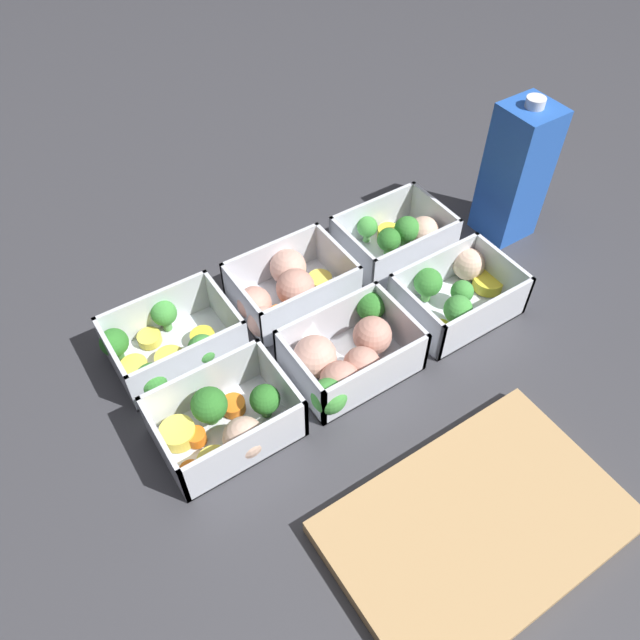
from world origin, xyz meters
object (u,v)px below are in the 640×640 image
object	(u,v)px
container_near_center	(285,289)
container_far_left	(458,291)
juice_carton	(516,173)
container_near_left	(399,237)
container_near_right	(168,346)
container_far_right	(226,423)
container_far_center	(347,357)

from	to	relation	value
container_near_center	container_far_left	xyz separation A→B (m)	(-0.18, 0.12, -0.00)
juice_carton	container_near_left	bearing A→B (deg)	-16.45
container_near_right	container_far_left	distance (m)	0.36
container_near_left	container_near_right	distance (m)	0.34
container_near_right	container_far_right	distance (m)	0.13
container_far_left	container_near_right	bearing A→B (deg)	-19.28
container_near_center	container_far_center	xyz separation A→B (m)	(-0.00, 0.13, 0.00)
container_near_center	container_far_center	size ratio (longest dim) A/B	1.05
container_near_left	container_far_right	xyz separation A→B (m)	(0.33, 0.13, -0.00)
container_far_left	container_far_center	distance (m)	0.18
container_far_center	container_far_right	distance (m)	0.15
container_near_right	juice_carton	world-z (taller)	juice_carton
container_far_left	container_far_center	world-z (taller)	same
container_near_left	container_far_left	size ratio (longest dim) A/B	0.91
container_near_right	juice_carton	xyz separation A→B (m)	(-0.49, 0.04, 0.07)
container_near_left	container_far_center	world-z (taller)	same
container_far_center	container_near_left	bearing A→B (deg)	-143.33
container_near_left	container_near_center	distance (m)	0.18
container_near_center	container_near_left	bearing A→B (deg)	-179.98
container_far_left	container_near_left	bearing A→B (deg)	-90.88
container_near_right	container_far_left	bearing A→B (deg)	160.72
container_far_right	juice_carton	size ratio (longest dim) A/B	0.71
container_far_right	container_far_center	bearing A→B (deg)	-179.79
container_near_left	container_far_left	bearing A→B (deg)	89.12
container_far_right	container_near_right	bearing A→B (deg)	-86.28
container_near_center	container_near_right	size ratio (longest dim) A/B	1.06
container_near_right	juice_carton	distance (m)	0.50
container_near_right	container_far_center	world-z (taller)	same
container_near_left	container_near_right	xyz separation A→B (m)	(0.34, 0.00, -0.00)
container_near_right	container_far_right	world-z (taller)	same
container_far_left	juice_carton	distance (m)	0.19
container_near_center	container_far_left	distance (m)	0.22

